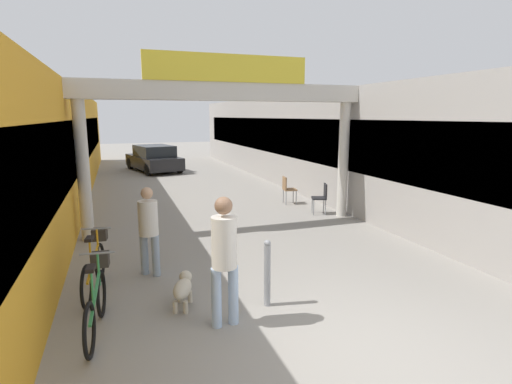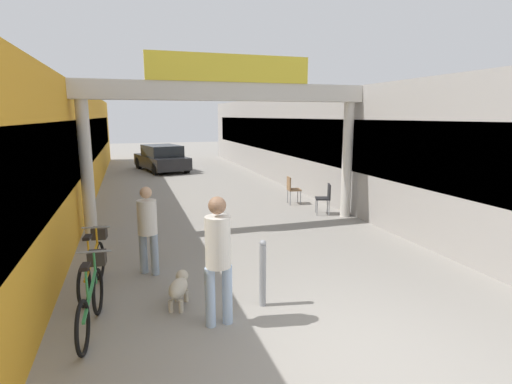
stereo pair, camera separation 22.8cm
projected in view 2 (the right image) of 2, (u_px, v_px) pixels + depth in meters
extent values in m
plane|color=gray|center=(357.00, 361.00, 4.65)|extent=(80.00, 80.00, 0.00)
cube|color=gold|center=(43.00, 147.00, 13.09)|extent=(3.00, 26.00, 3.62)
cube|color=black|center=(91.00, 141.00, 13.50)|extent=(0.04, 23.40, 1.45)
cube|color=#9E9993|center=(323.00, 141.00, 16.12)|extent=(3.00, 26.00, 3.62)
cube|color=black|center=(289.00, 137.00, 15.65)|extent=(0.04, 23.40, 1.45)
cylinder|color=beige|center=(87.00, 171.00, 9.07)|extent=(0.28, 0.28, 3.18)
cylinder|color=beige|center=(347.00, 161.00, 11.06)|extent=(0.28, 0.28, 3.18)
cube|color=beige|center=(229.00, 92.00, 9.73)|extent=(7.40, 0.44, 0.43)
cube|color=yellow|center=(231.00, 68.00, 9.44)|extent=(3.96, 0.10, 0.64)
cylinder|color=#A5BFE0|center=(210.00, 297.00, 5.36)|extent=(0.15, 0.15, 0.84)
cylinder|color=#A5BFE0|center=(227.00, 294.00, 5.44)|extent=(0.15, 0.15, 0.84)
cylinder|color=silver|center=(218.00, 242.00, 5.26)|extent=(0.36, 0.36, 0.69)
sphere|color=#8C664C|center=(217.00, 205.00, 5.16)|extent=(0.25, 0.25, 0.24)
cylinder|color=#8C9EB2|center=(144.00, 253.00, 7.22)|extent=(0.20, 0.20, 0.75)
cylinder|color=#8C9EB2|center=(155.00, 255.00, 7.13)|extent=(0.20, 0.20, 0.75)
cylinder|color=silver|center=(147.00, 217.00, 7.05)|extent=(0.48, 0.48, 0.62)
sphere|color=tan|center=(146.00, 193.00, 6.96)|extent=(0.30, 0.30, 0.21)
ellipsoid|color=beige|center=(178.00, 288.00, 5.93)|extent=(0.44, 0.63, 0.23)
sphere|color=beige|center=(182.00, 276.00, 6.17)|extent=(0.25, 0.25, 0.20)
sphere|color=white|center=(181.00, 284.00, 6.10)|extent=(0.18, 0.18, 0.14)
cylinder|color=beige|center=(177.00, 296.00, 6.14)|extent=(0.09, 0.09, 0.18)
cylinder|color=beige|center=(186.00, 296.00, 6.14)|extent=(0.09, 0.09, 0.18)
cylinder|color=beige|center=(171.00, 306.00, 5.81)|extent=(0.09, 0.09, 0.18)
cylinder|color=beige|center=(181.00, 306.00, 5.80)|extent=(0.09, 0.09, 0.18)
torus|color=black|center=(98.00, 292.00, 5.73)|extent=(0.12, 0.67, 0.67)
torus|color=black|center=(83.00, 328.00, 4.75)|extent=(0.12, 0.67, 0.67)
cube|color=#338C4C|center=(90.00, 295.00, 5.20)|extent=(0.13, 0.94, 0.34)
cylinder|color=#338C4C|center=(87.00, 283.00, 5.04)|extent=(0.04, 0.04, 0.42)
cube|color=black|center=(85.00, 267.00, 5.00)|extent=(0.12, 0.23, 0.05)
cylinder|color=#338C4C|center=(95.00, 268.00, 5.60)|extent=(0.04, 0.04, 0.46)
cylinder|color=gray|center=(94.00, 252.00, 5.55)|extent=(0.46, 0.07, 0.03)
cube|color=#332D28|center=(97.00, 258.00, 5.77)|extent=(0.26, 0.22, 0.20)
torus|color=black|center=(99.00, 261.00, 6.94)|extent=(0.15, 0.67, 0.67)
torus|color=black|center=(84.00, 285.00, 5.95)|extent=(0.15, 0.67, 0.67)
cube|color=gold|center=(92.00, 261.00, 6.41)|extent=(0.18, 0.94, 0.34)
cylinder|color=gold|center=(89.00, 251.00, 6.25)|extent=(0.04, 0.04, 0.42)
cube|color=black|center=(87.00, 237.00, 6.21)|extent=(0.13, 0.23, 0.05)
cylinder|color=gold|center=(97.00, 241.00, 6.81)|extent=(0.04, 0.04, 0.46)
cylinder|color=gray|center=(96.00, 227.00, 6.76)|extent=(0.46, 0.10, 0.03)
cube|color=#332D28|center=(99.00, 233.00, 6.99)|extent=(0.27, 0.23, 0.20)
cylinder|color=gray|center=(263.00, 276.00, 5.94)|extent=(0.10, 0.10, 0.95)
sphere|color=gray|center=(263.00, 243.00, 5.84)|extent=(0.10, 0.10, 0.10)
cylinder|color=gray|center=(317.00, 208.00, 11.39)|extent=(0.04, 0.04, 0.45)
cylinder|color=gray|center=(316.00, 205.00, 11.72)|extent=(0.04, 0.04, 0.45)
cylinder|color=gray|center=(329.00, 208.00, 11.38)|extent=(0.04, 0.04, 0.45)
cylinder|color=gray|center=(327.00, 205.00, 11.71)|extent=(0.04, 0.04, 0.45)
cube|color=black|center=(323.00, 198.00, 11.50)|extent=(0.51, 0.51, 0.04)
cube|color=black|center=(329.00, 191.00, 11.46)|extent=(0.17, 0.39, 0.40)
cylinder|color=gray|center=(298.00, 196.00, 13.11)|extent=(0.03, 0.03, 0.45)
cylinder|color=gray|center=(300.00, 198.00, 12.78)|extent=(0.03, 0.03, 0.45)
cylinder|color=gray|center=(288.00, 196.00, 13.05)|extent=(0.03, 0.03, 0.45)
cylinder|color=gray|center=(290.00, 198.00, 12.73)|extent=(0.03, 0.03, 0.45)
cube|color=olive|center=(294.00, 190.00, 12.87)|extent=(0.45, 0.45, 0.04)
cube|color=olive|center=(289.00, 183.00, 12.80)|extent=(0.09, 0.40, 0.40)
cube|color=black|center=(162.00, 161.00, 20.71)|extent=(2.68, 4.31, 0.60)
cube|color=#1E2328|center=(162.00, 151.00, 20.48)|extent=(2.07, 2.52, 0.55)
cylinder|color=black|center=(139.00, 163.00, 21.55)|extent=(0.34, 0.63, 0.60)
cylinder|color=black|center=(167.00, 161.00, 22.37)|extent=(0.34, 0.63, 0.60)
cylinder|color=black|center=(156.00, 169.00, 19.13)|extent=(0.34, 0.63, 0.60)
cylinder|color=black|center=(187.00, 167.00, 19.95)|extent=(0.34, 0.63, 0.60)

